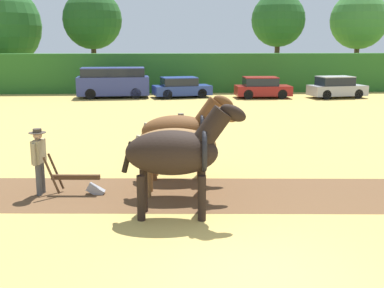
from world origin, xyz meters
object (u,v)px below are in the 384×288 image
(parked_car_left, at_px, (181,87))
(parked_car_center, at_px, (336,87))
(farmer_at_plow, at_px, (39,156))
(tree_left, at_px, (92,20))
(parked_van, at_px, (113,82))
(draft_horse_lead_left, at_px, (177,152))
(farmer_beside_team, at_px, (181,134))
(draft_horse_trail_left, at_px, (181,131))
(parked_car_center_left, at_px, (262,88))
(draft_horse_lead_right, at_px, (179,145))
(plow, at_px, (81,182))
(tree_center, at_px, (359,21))
(tree_center_left, at_px, (278,20))

(parked_car_left, bearing_deg, parked_car_center, -16.69)
(farmer_at_plow, bearing_deg, parked_car_center, 62.80)
(tree_left, bearing_deg, parked_van, -74.46)
(draft_horse_lead_left, xyz_separation_m, farmer_beside_team, (0.30, 5.04, -0.56))
(draft_horse_trail_left, xyz_separation_m, parked_car_center_left, (6.52, 19.86, -0.66))
(farmer_beside_team, xyz_separation_m, parked_van, (-3.94, 18.76, 0.18))
(parked_van, distance_m, parked_car_left, 4.76)
(tree_left, bearing_deg, parked_car_left, -50.99)
(draft_horse_lead_left, distance_m, parked_car_center_left, 23.96)
(draft_horse_lead_right, xyz_separation_m, plow, (-2.53, 0.18, -0.98))
(tree_left, xyz_separation_m, parked_van, (2.42, -8.68, -4.59))
(tree_center, relative_size, parked_car_center_left, 2.14)
(draft_horse_lead_right, bearing_deg, draft_horse_trail_left, 89.97)
(tree_center, relative_size, parked_van, 1.62)
(draft_horse_lead_left, relative_size, parked_car_left, 0.65)
(tree_center_left, relative_size, draft_horse_trail_left, 2.92)
(draft_horse_lead_left, distance_m, draft_horse_lead_right, 1.57)
(tree_left, distance_m, parked_car_left, 12.42)
(parked_car_center_left, bearing_deg, parked_car_center, -3.90)
(parked_car_left, height_order, parked_car_center_left, parked_car_center_left)
(tree_left, height_order, farmer_at_plow, tree_left)
(draft_horse_trail_left, relative_size, plow, 1.81)
(draft_horse_trail_left, height_order, parked_car_center_left, draft_horse_trail_left)
(draft_horse_lead_right, distance_m, parked_car_center, 24.19)
(tree_center_left, relative_size, parked_car_left, 1.88)
(farmer_beside_team, bearing_deg, parked_car_center_left, 46.84)
(parked_van, distance_m, parked_car_center_left, 10.42)
(tree_left, relative_size, parked_car_center, 2.00)
(farmer_at_plow, relative_size, parked_car_center, 0.42)
(draft_horse_lead_right, bearing_deg, parked_car_center, 64.92)
(parked_car_center_left, bearing_deg, tree_center, 41.18)
(draft_horse_lead_left, relative_size, parked_car_center, 0.68)
(parked_car_center, bearing_deg, draft_horse_trail_left, -129.77)
(tree_left, relative_size, draft_horse_lead_right, 2.94)
(tree_left, xyz_separation_m, draft_horse_trail_left, (6.28, -29.37, -4.31))
(draft_horse_lead_right, relative_size, plow, 1.84)
(plow, distance_m, farmer_beside_team, 4.32)
(tree_center, relative_size, draft_horse_lead_right, 2.93)
(parked_car_center_left, distance_m, parked_car_center, 5.20)
(farmer_at_plow, bearing_deg, tree_center_left, 75.37)
(tree_center_left, bearing_deg, farmer_beside_team, -109.59)
(farmer_beside_team, bearing_deg, draft_horse_lead_left, -116.78)
(tree_center_left, relative_size, draft_horse_lead_right, 2.88)
(plow, xyz_separation_m, parked_car_center_left, (9.16, 21.24, 0.39))
(parked_car_left, bearing_deg, tree_left, 117.51)
(farmer_beside_team, bearing_deg, plow, -152.86)
(draft_horse_trail_left, height_order, farmer_at_plow, draft_horse_trail_left)
(draft_horse_lead_left, xyz_separation_m, parked_car_center_left, (6.74, 22.98, -0.77))
(parked_car_center, bearing_deg, parked_van, 166.96)
(tree_center_left, xyz_separation_m, parked_car_center, (2.03, -9.35, -4.95))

